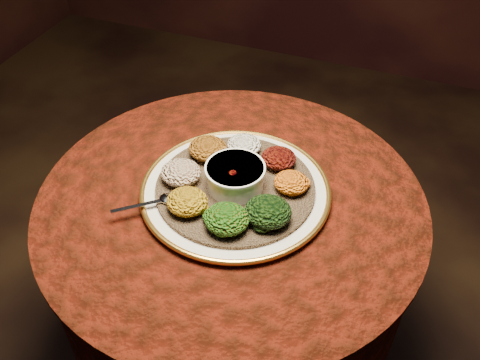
% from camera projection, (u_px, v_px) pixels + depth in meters
% --- Properties ---
extents(table, '(0.96, 0.96, 0.73)m').
position_uv_depth(table, '(232.00, 245.00, 1.43)').
color(table, black).
rests_on(table, ground).
extents(platter, '(0.49, 0.49, 0.02)m').
position_uv_depth(platter, '(235.00, 191.00, 1.31)').
color(platter, beige).
rests_on(platter, table).
extents(injera, '(0.44, 0.44, 0.01)m').
position_uv_depth(injera, '(235.00, 187.00, 1.31)').
color(injera, brown).
rests_on(injera, platter).
extents(stew_bowl, '(0.15, 0.15, 0.06)m').
position_uv_depth(stew_bowl, '(235.00, 175.00, 1.28)').
color(stew_bowl, white).
rests_on(stew_bowl, injera).
extents(spoon, '(0.13, 0.11, 0.01)m').
position_uv_depth(spoon, '(164.00, 200.00, 1.26)').
color(spoon, silver).
rests_on(spoon, injera).
extents(portion_ayib, '(0.09, 0.08, 0.04)m').
position_uv_depth(portion_ayib, '(244.00, 145.00, 1.39)').
color(portion_ayib, silver).
rests_on(portion_ayib, injera).
extents(portion_kitfo, '(0.09, 0.09, 0.04)m').
position_uv_depth(portion_kitfo, '(279.00, 158.00, 1.35)').
color(portion_kitfo, black).
rests_on(portion_kitfo, injera).
extents(portion_tikil, '(0.09, 0.08, 0.04)m').
position_uv_depth(portion_tikil, '(291.00, 183.00, 1.28)').
color(portion_tikil, '#BD830F').
rests_on(portion_tikil, injera).
extents(portion_gomen, '(0.11, 0.10, 0.05)m').
position_uv_depth(portion_gomen, '(268.00, 212.00, 1.20)').
color(portion_gomen, black).
rests_on(portion_gomen, injera).
extents(portion_mixveg, '(0.10, 0.10, 0.05)m').
position_uv_depth(portion_mixveg, '(227.00, 219.00, 1.19)').
color(portion_mixveg, '#8B2E09').
rests_on(portion_mixveg, injera).
extents(portion_kik, '(0.10, 0.09, 0.05)m').
position_uv_depth(portion_kik, '(187.00, 202.00, 1.23)').
color(portion_kik, '#AD7F0F').
rests_on(portion_kik, injera).
extents(portion_timatim, '(0.10, 0.09, 0.05)m').
position_uv_depth(portion_timatim, '(181.00, 173.00, 1.30)').
color(portion_timatim, maroon).
rests_on(portion_timatim, injera).
extents(portion_shiro, '(0.10, 0.10, 0.05)m').
position_uv_depth(portion_shiro, '(208.00, 149.00, 1.37)').
color(portion_shiro, '#874910').
rests_on(portion_shiro, injera).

